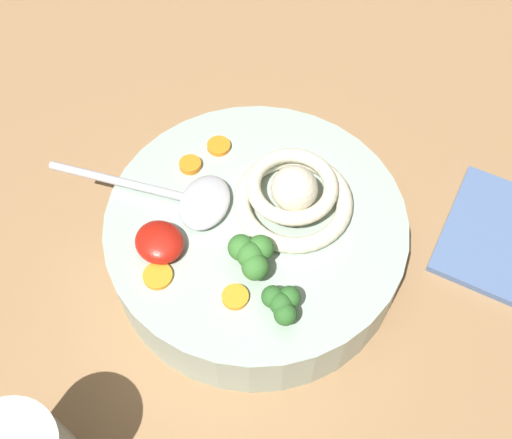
# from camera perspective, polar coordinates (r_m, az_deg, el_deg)

# --- Properties ---
(table_slab) EXTENTS (1.25, 1.25, 0.03)m
(table_slab) POSITION_cam_1_polar(r_m,az_deg,el_deg) (0.63, -1.21, -3.42)
(table_slab) COLOR #936D47
(table_slab) RESTS_ON ground
(soup_bowl) EXTENTS (0.27, 0.27, 0.06)m
(soup_bowl) POSITION_cam_1_polar(r_m,az_deg,el_deg) (0.58, -0.00, -1.65)
(soup_bowl) COLOR #9EB2A3
(soup_bowl) RESTS_ON table_slab
(noodle_pile) EXTENTS (0.12, 0.11, 0.05)m
(noodle_pile) POSITION_cam_1_polar(r_m,az_deg,el_deg) (0.55, 3.41, 2.31)
(noodle_pile) COLOR beige
(noodle_pile) RESTS_ON soup_bowl
(soup_spoon) EXTENTS (0.16, 0.12, 0.02)m
(soup_spoon) POSITION_cam_1_polar(r_m,az_deg,el_deg) (0.56, -6.04, 1.91)
(soup_spoon) COLOR #B7B7BC
(soup_spoon) RESTS_ON soup_bowl
(chili_sauce_dollop) EXTENTS (0.04, 0.04, 0.02)m
(chili_sauce_dollop) POSITION_cam_1_polar(r_m,az_deg,el_deg) (0.54, -8.81, -2.05)
(chili_sauce_dollop) COLOR #B2190F
(chili_sauce_dollop) RESTS_ON soup_bowl
(broccoli_floret_left) EXTENTS (0.04, 0.03, 0.03)m
(broccoli_floret_left) POSITION_cam_1_polar(r_m,az_deg,el_deg) (0.50, 2.38, -7.64)
(broccoli_floret_left) COLOR #7A9E60
(broccoli_floret_left) RESTS_ON soup_bowl
(broccoli_floret_beside_chili) EXTENTS (0.04, 0.04, 0.03)m
(broccoli_floret_beside_chili) POSITION_cam_1_polar(r_m,az_deg,el_deg) (0.51, -0.39, -3.23)
(broccoli_floret_beside_chili) COLOR #7A9E60
(broccoli_floret_beside_chili) RESTS_ON soup_bowl
(carrot_slice_right) EXTENTS (0.03, 0.03, 0.00)m
(carrot_slice_right) POSITION_cam_1_polar(r_m,az_deg,el_deg) (0.53, -9.04, -5.01)
(carrot_slice_right) COLOR orange
(carrot_slice_right) RESTS_ON soup_bowl
(carrot_slice_beside_noodles) EXTENTS (0.02, 0.02, 0.01)m
(carrot_slice_beside_noodles) POSITION_cam_1_polar(r_m,az_deg,el_deg) (0.59, -6.36, 4.74)
(carrot_slice_beside_noodles) COLOR orange
(carrot_slice_beside_noodles) RESTS_ON soup_bowl
(carrot_slice_extra_a) EXTENTS (0.02, 0.02, 0.01)m
(carrot_slice_extra_a) POSITION_cam_1_polar(r_m,az_deg,el_deg) (0.52, -1.91, -7.08)
(carrot_slice_extra_a) COLOR orange
(carrot_slice_extra_a) RESTS_ON soup_bowl
(carrot_slice_center) EXTENTS (0.02, 0.02, 0.00)m
(carrot_slice_center) POSITION_cam_1_polar(r_m,az_deg,el_deg) (0.60, -3.42, 6.70)
(carrot_slice_center) COLOR orange
(carrot_slice_center) RESTS_ON soup_bowl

